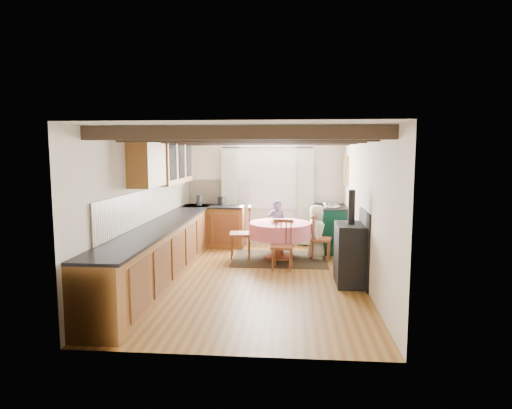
# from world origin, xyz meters

# --- Properties ---
(floor) EXTENTS (3.60, 5.50, 0.00)m
(floor) POSITION_xyz_m (0.00, 0.00, 0.00)
(floor) COLOR olive
(floor) RESTS_ON ground
(ceiling) EXTENTS (3.60, 5.50, 0.00)m
(ceiling) POSITION_xyz_m (0.00, 0.00, 2.40)
(ceiling) COLOR white
(ceiling) RESTS_ON ground
(wall_back) EXTENTS (3.60, 0.00, 2.40)m
(wall_back) POSITION_xyz_m (0.00, 2.75, 1.20)
(wall_back) COLOR silver
(wall_back) RESTS_ON ground
(wall_front) EXTENTS (3.60, 0.00, 2.40)m
(wall_front) POSITION_xyz_m (0.00, -2.75, 1.20)
(wall_front) COLOR silver
(wall_front) RESTS_ON ground
(wall_left) EXTENTS (0.00, 5.50, 2.40)m
(wall_left) POSITION_xyz_m (-1.80, 0.00, 1.20)
(wall_left) COLOR silver
(wall_left) RESTS_ON ground
(wall_right) EXTENTS (0.00, 5.50, 2.40)m
(wall_right) POSITION_xyz_m (1.80, 0.00, 1.20)
(wall_right) COLOR silver
(wall_right) RESTS_ON ground
(beam_a) EXTENTS (3.60, 0.16, 0.16)m
(beam_a) POSITION_xyz_m (0.00, -2.00, 2.31)
(beam_a) COLOR black
(beam_a) RESTS_ON ceiling
(beam_b) EXTENTS (3.60, 0.16, 0.16)m
(beam_b) POSITION_xyz_m (0.00, -1.00, 2.31)
(beam_b) COLOR black
(beam_b) RESTS_ON ceiling
(beam_c) EXTENTS (3.60, 0.16, 0.16)m
(beam_c) POSITION_xyz_m (0.00, 0.00, 2.31)
(beam_c) COLOR black
(beam_c) RESTS_ON ceiling
(beam_d) EXTENTS (3.60, 0.16, 0.16)m
(beam_d) POSITION_xyz_m (0.00, 1.00, 2.31)
(beam_d) COLOR black
(beam_d) RESTS_ON ceiling
(beam_e) EXTENTS (3.60, 0.16, 0.16)m
(beam_e) POSITION_xyz_m (0.00, 2.00, 2.31)
(beam_e) COLOR black
(beam_e) RESTS_ON ceiling
(splash_left) EXTENTS (0.02, 4.50, 0.55)m
(splash_left) POSITION_xyz_m (-1.78, 0.30, 1.20)
(splash_left) COLOR beige
(splash_left) RESTS_ON wall_left
(splash_back) EXTENTS (1.40, 0.02, 0.55)m
(splash_back) POSITION_xyz_m (-1.00, 2.73, 1.20)
(splash_back) COLOR beige
(splash_back) RESTS_ON wall_back
(base_cabinet_left) EXTENTS (0.60, 5.30, 0.88)m
(base_cabinet_left) POSITION_xyz_m (-1.50, 0.00, 0.44)
(base_cabinet_left) COLOR brown
(base_cabinet_left) RESTS_ON floor
(base_cabinet_back) EXTENTS (1.30, 0.60, 0.88)m
(base_cabinet_back) POSITION_xyz_m (-1.05, 2.45, 0.44)
(base_cabinet_back) COLOR brown
(base_cabinet_back) RESTS_ON floor
(worktop_left) EXTENTS (0.64, 5.30, 0.04)m
(worktop_left) POSITION_xyz_m (-1.48, 0.00, 0.90)
(worktop_left) COLOR black
(worktop_left) RESTS_ON base_cabinet_left
(worktop_back) EXTENTS (1.30, 0.64, 0.04)m
(worktop_back) POSITION_xyz_m (-1.05, 2.43, 0.90)
(worktop_back) COLOR black
(worktop_back) RESTS_ON base_cabinet_back
(wall_cabinet_glass) EXTENTS (0.34, 1.80, 0.90)m
(wall_cabinet_glass) POSITION_xyz_m (-1.63, 1.20, 1.95)
(wall_cabinet_glass) COLOR brown
(wall_cabinet_glass) RESTS_ON wall_left
(wall_cabinet_solid) EXTENTS (0.34, 0.90, 0.70)m
(wall_cabinet_solid) POSITION_xyz_m (-1.63, -0.30, 1.90)
(wall_cabinet_solid) COLOR brown
(wall_cabinet_solid) RESTS_ON wall_left
(window_frame) EXTENTS (1.34, 0.03, 1.54)m
(window_frame) POSITION_xyz_m (0.10, 2.73, 1.60)
(window_frame) COLOR white
(window_frame) RESTS_ON wall_back
(window_pane) EXTENTS (1.20, 0.01, 1.40)m
(window_pane) POSITION_xyz_m (0.10, 2.74, 1.60)
(window_pane) COLOR white
(window_pane) RESTS_ON wall_back
(curtain_left) EXTENTS (0.35, 0.10, 2.10)m
(curtain_left) POSITION_xyz_m (-0.75, 2.65, 1.10)
(curtain_left) COLOR silver
(curtain_left) RESTS_ON wall_back
(curtain_right) EXTENTS (0.35, 0.10, 2.10)m
(curtain_right) POSITION_xyz_m (0.95, 2.65, 1.10)
(curtain_right) COLOR silver
(curtain_right) RESTS_ON wall_back
(curtain_rod) EXTENTS (2.00, 0.03, 0.03)m
(curtain_rod) POSITION_xyz_m (0.10, 2.65, 2.20)
(curtain_rod) COLOR black
(curtain_rod) RESTS_ON wall_back
(wall_picture) EXTENTS (0.04, 0.50, 0.60)m
(wall_picture) POSITION_xyz_m (1.77, 2.30, 1.70)
(wall_picture) COLOR gold
(wall_picture) RESTS_ON wall_right
(wall_plate) EXTENTS (0.30, 0.02, 0.30)m
(wall_plate) POSITION_xyz_m (1.05, 2.72, 1.70)
(wall_plate) COLOR silver
(wall_plate) RESTS_ON wall_back
(rug) EXTENTS (1.83, 1.42, 0.01)m
(rug) POSITION_xyz_m (0.42, 1.39, 0.01)
(rug) COLOR #302713
(rug) RESTS_ON floor
(dining_table) EXTENTS (1.21, 1.21, 0.73)m
(dining_table) POSITION_xyz_m (0.42, 1.39, 0.36)
(dining_table) COLOR #EA867D
(dining_table) RESTS_ON floor
(chair_near) EXTENTS (0.42, 0.44, 0.89)m
(chair_near) POSITION_xyz_m (0.49, 0.65, 0.45)
(chair_near) COLOR brown
(chair_near) RESTS_ON floor
(chair_left) EXTENTS (0.50, 0.48, 1.04)m
(chair_left) POSITION_xyz_m (-0.36, 1.43, 0.52)
(chair_left) COLOR brown
(chair_left) RESTS_ON floor
(chair_right) EXTENTS (0.46, 0.45, 0.89)m
(chair_right) POSITION_xyz_m (1.23, 1.40, 0.44)
(chair_right) COLOR brown
(chair_right) RESTS_ON floor
(aga_range) EXTENTS (0.69, 1.06, 0.98)m
(aga_range) POSITION_xyz_m (1.47, 2.23, 0.49)
(aga_range) COLOR black
(aga_range) RESTS_ON floor
(cast_iron_stove) EXTENTS (0.45, 0.75, 1.51)m
(cast_iron_stove) POSITION_xyz_m (1.58, -0.14, 0.75)
(cast_iron_stove) COLOR black
(cast_iron_stove) RESTS_ON floor
(child_far) EXTENTS (0.42, 0.28, 1.11)m
(child_far) POSITION_xyz_m (0.34, 2.05, 0.55)
(child_far) COLOR #4C4A63
(child_far) RESTS_ON floor
(child_right) EXTENTS (0.41, 0.56, 1.07)m
(child_right) POSITION_xyz_m (1.13, 1.52, 0.53)
(child_right) COLOR beige
(child_right) RESTS_ON floor
(bowl_a) EXTENTS (0.26, 0.26, 0.06)m
(bowl_a) POSITION_xyz_m (0.33, 1.46, 0.75)
(bowl_a) COLOR silver
(bowl_a) RESTS_ON dining_table
(bowl_b) EXTENTS (0.24, 0.24, 0.06)m
(bowl_b) POSITION_xyz_m (0.33, 1.27, 0.75)
(bowl_b) COLOR silver
(bowl_b) RESTS_ON dining_table
(cup) EXTENTS (0.13, 0.13, 0.10)m
(cup) POSITION_xyz_m (0.35, 1.29, 0.78)
(cup) COLOR silver
(cup) RESTS_ON dining_table
(canister_tall) EXTENTS (0.13, 0.13, 0.23)m
(canister_tall) POSITION_xyz_m (-1.40, 2.43, 1.03)
(canister_tall) COLOR #262628
(canister_tall) RESTS_ON worktop_back
(canister_wide) EXTENTS (0.17, 0.17, 0.18)m
(canister_wide) POSITION_xyz_m (-0.92, 2.55, 1.01)
(canister_wide) COLOR #262628
(canister_wide) RESTS_ON worktop_back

